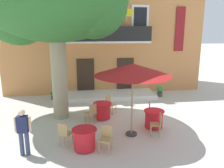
{
  "coord_description": "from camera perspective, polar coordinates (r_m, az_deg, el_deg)",
  "views": [
    {
      "loc": [
        -2.45,
        -9.32,
        4.01
      ],
      "look_at": [
        -0.86,
        2.04,
        1.3
      ],
      "focal_mm": 36.02,
      "sensor_mm": 36.0,
      "label": 1
    }
  ],
  "objects": [
    {
      "name": "ground_planter_left",
      "position": [
        13.88,
        -14.68,
        -2.69
      ],
      "size": [
        0.34,
        0.34,
        0.52
      ],
      "color": "#47423D",
      "rests_on": "ground"
    },
    {
      "name": "ground_planter_right",
      "position": [
        14.39,
        12.05,
        -1.65
      ],
      "size": [
        0.42,
        0.42,
        0.66
      ],
      "color": "#47423D",
      "rests_on": "ground"
    },
    {
      "name": "cafe_chair_front_0",
      "position": [
        8.24,
        -11.93,
        -11.99
      ],
      "size": [
        0.55,
        0.55,
        0.91
      ],
      "color": "tan",
      "rests_on": "ground"
    },
    {
      "name": "ground_plane",
      "position": [
        10.44,
        6.33,
        -9.38
      ],
      "size": [
        120.0,
        120.0,
        0.0
      ],
      "primitive_type": "plane",
      "color": "beige"
    },
    {
      "name": "entrance_step_platform",
      "position": [
        13.98,
        -1.15,
        -2.85
      ],
      "size": [
        5.85,
        1.97,
        0.25
      ],
      "primitive_type": "cube",
      "color": "silver",
      "rests_on": "ground"
    },
    {
      "name": "pedestrian_near_entrance",
      "position": [
        7.94,
        -21.63,
        -10.72
      ],
      "size": [
        0.53,
        0.25,
        1.61
      ],
      "color": "#384260",
      "rests_on": "ground"
    },
    {
      "name": "cafe_chair_near_tree_0",
      "position": [
        9.99,
        -5.26,
        -7.15
      ],
      "size": [
        0.56,
        0.56,
        0.91
      ],
      "color": "tan",
      "rests_on": "ground"
    },
    {
      "name": "cafe_chair_middle_1",
      "position": [
        10.43,
        10.03,
        -6.43
      ],
      "size": [
        0.5,
        0.5,
        0.91
      ],
      "color": "tan",
      "rests_on": "ground"
    },
    {
      "name": "cafe_umbrella",
      "position": [
        8.36,
        5.27,
        3.6
      ],
      "size": [
        2.9,
        2.9,
        2.85
      ],
      "color": "#997A56",
      "rests_on": "ground"
    },
    {
      "name": "cafe_table_front",
      "position": [
        8.0,
        -6.97,
        -13.7
      ],
      "size": [
        0.86,
        0.86,
        0.76
      ],
      "color": "red",
      "rests_on": "ground"
    },
    {
      "name": "cafe_table_near_tree",
      "position": [
        10.57,
        -2.47,
        -6.74
      ],
      "size": [
        0.86,
        0.86,
        0.76
      ],
      "color": "red",
      "rests_on": "ground"
    },
    {
      "name": "cafe_table_middle",
      "position": [
        9.78,
        10.56,
        -8.67
      ],
      "size": [
        0.86,
        0.86,
        0.76
      ],
      "color": "red",
      "rests_on": "ground"
    },
    {
      "name": "cafe_chair_front_1",
      "position": [
        7.78,
        -1.5,
        -13.3
      ],
      "size": [
        0.52,
        0.52,
        0.91
      ],
      "color": "tan",
      "rests_on": "ground"
    },
    {
      "name": "building_facade",
      "position": [
        16.39,
        -2.48,
        12.37
      ],
      "size": [
        13.0,
        5.09,
        7.5
      ],
      "color": "#CC844C",
      "rests_on": "ground"
    },
    {
      "name": "plane_tree",
      "position": [
        10.51,
        -14.75,
        19.72
      ],
      "size": [
        6.49,
        5.7,
        7.31
      ],
      "color": "gray",
      "rests_on": "ground"
    },
    {
      "name": "cafe_chair_near_tree_1",
      "position": [
        11.15,
        -0.51,
        -4.91
      ],
      "size": [
        0.56,
        0.56,
        0.91
      ],
      "color": "tan",
      "rests_on": "ground"
    },
    {
      "name": "cafe_chair_middle_0",
      "position": [
        9.04,
        11.48,
        -9.64
      ],
      "size": [
        0.48,
        0.48,
        0.91
      ],
      "color": "tan",
      "rests_on": "ground"
    }
  ]
}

